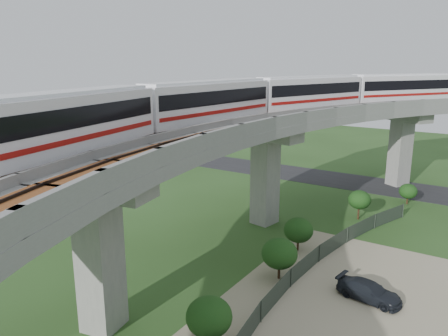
{
  "coord_description": "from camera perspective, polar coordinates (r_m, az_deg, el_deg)",
  "views": [
    {
      "loc": [
        19.71,
        -26.21,
        15.73
      ],
      "look_at": [
        1.7,
        1.78,
        7.5
      ],
      "focal_mm": 35.0,
      "sensor_mm": 36.0,
      "label": 1
    }
  ],
  "objects": [
    {
      "name": "ground",
      "position": [
        36.37,
        -3.85,
        -11.77
      ],
      "size": [
        160.0,
        160.0,
        0.0
      ],
      "primitive_type": "plane",
      "color": "#2B4A1D",
      "rests_on": "ground"
    },
    {
      "name": "dirt_lot",
      "position": [
        29.42,
        17.37,
        -19.09
      ],
      "size": [
        18.0,
        26.0,
        0.04
      ],
      "primitive_type": "cube",
      "color": "gray",
      "rests_on": "ground"
    },
    {
      "name": "asphalt_road",
      "position": [
        61.6,
        12.99,
        -1.25
      ],
      "size": [
        60.0,
        8.0,
        0.03
      ],
      "primitive_type": "cube",
      "color": "#232326",
      "rests_on": "ground"
    },
    {
      "name": "viaduct",
      "position": [
        31.35,
        1.54,
        1.59
      ],
      "size": [
        19.58,
        73.98,
        11.4
      ],
      "color": "#99968E",
      "rests_on": "ground"
    },
    {
      "name": "metro_train",
      "position": [
        41.94,
        6.92,
        9.11
      ],
      "size": [
        17.22,
        60.16,
        3.64
      ],
      "color": "white",
      "rests_on": "ground"
    },
    {
      "name": "fence",
      "position": [
        31.79,
        10.89,
        -14.5
      ],
      "size": [
        3.87,
        38.73,
        1.5
      ],
      "color": "#2D382D",
      "rests_on": "ground"
    },
    {
      "name": "tree_0",
      "position": [
        53.02,
        22.91,
        -2.81
      ],
      "size": [
        1.98,
        1.98,
        2.34
      ],
      "color": "#382314",
      "rests_on": "ground"
    },
    {
      "name": "tree_1",
      "position": [
        46.12,
        17.27,
        -3.98
      ],
      "size": [
        2.24,
        2.24,
        3.03
      ],
      "color": "#382314",
      "rests_on": "ground"
    },
    {
      "name": "tree_2",
      "position": [
        37.55,
        9.7,
        -7.99
      ],
      "size": [
        2.48,
        2.48,
        2.92
      ],
      "color": "#382314",
      "rests_on": "ground"
    },
    {
      "name": "tree_3",
      "position": [
        32.68,
        7.26,
        -11.02
      ],
      "size": [
        2.65,
        2.65,
        3.16
      ],
      "color": "#382314",
      "rests_on": "ground"
    },
    {
      "name": "tree_4",
      "position": [
        25.39,
        -1.97,
        -18.84
      ],
      "size": [
        2.6,
        2.6,
        3.11
      ],
      "color": "#382314",
      "rests_on": "ground"
    },
    {
      "name": "car_dark",
      "position": [
        31.94,
        18.43,
        -15.02
      ],
      "size": [
        4.57,
        2.41,
        1.26
      ],
      "primitive_type": "imported",
      "rotation": [
        0.0,
        0.0,
        1.42
      ],
      "color": "black",
      "rests_on": "dirt_lot"
    }
  ]
}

